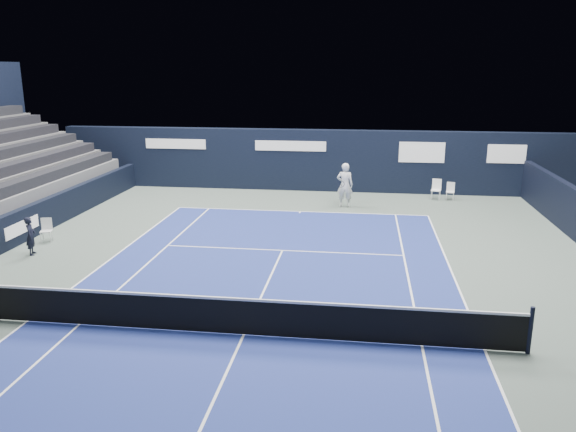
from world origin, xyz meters
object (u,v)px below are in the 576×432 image
folding_chair_back_a (436,188)px  tennis_player (345,185)px  folding_chair_back_b (450,190)px  tennis_net (243,315)px  line_judge_chair (46,228)px

folding_chair_back_a → tennis_player: 4.79m
folding_chair_back_a → tennis_player: (-4.30, -2.07, 0.45)m
folding_chair_back_a → tennis_player: size_ratio=0.49×
folding_chair_back_a → folding_chair_back_b: (0.66, -0.02, -0.08)m
tennis_net → line_judge_chair: bearing=143.6°
tennis_player → line_judge_chair: bearing=-147.4°
folding_chair_back_a → folding_chair_back_b: folding_chair_back_a is taller
folding_chair_back_b → tennis_net: tennis_net is taller
folding_chair_back_a → tennis_player: bearing=-140.9°
folding_chair_back_b → tennis_player: size_ratio=0.42×
line_judge_chair → tennis_net: tennis_net is taller
line_judge_chair → tennis_player: size_ratio=0.42×
folding_chair_back_b → tennis_player: tennis_player is taller
folding_chair_back_a → tennis_player: tennis_player is taller
folding_chair_back_a → line_judge_chair: size_ratio=1.15×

